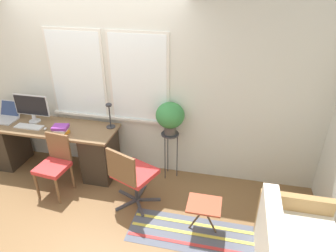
{
  "coord_description": "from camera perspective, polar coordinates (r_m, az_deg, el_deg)",
  "views": [
    {
      "loc": [
        1.84,
        -3.08,
        2.8
      ],
      "look_at": [
        1.11,
        0.15,
        1.05
      ],
      "focal_mm": 32.0,
      "sensor_mm": 36.0,
      "label": 1
    }
  ],
  "objects": [
    {
      "name": "potted_plant",
      "position": [
        4.11,
        0.41,
        1.92
      ],
      "size": [
        0.4,
        0.4,
        0.47
      ],
      "color": "#514C47",
      "rests_on": "plant_stand"
    },
    {
      "name": "floor_rug_striped",
      "position": [
        3.79,
        4.66,
        -19.77
      ],
      "size": [
        1.53,
        0.55,
        0.01
      ],
      "color": "#565B6B",
      "rests_on": "ground_plane"
    },
    {
      "name": "folding_stool",
      "position": [
        3.58,
        6.89,
        -15.0
      ],
      "size": [
        0.39,
        0.33,
        0.42
      ],
      "color": "#B24C33",
      "rests_on": "ground_plane"
    },
    {
      "name": "desk_lamp",
      "position": [
        4.32,
        -11.09,
        2.6
      ],
      "size": [
        0.13,
        0.13,
        0.38
      ],
      "color": "#2D2D33",
      "rests_on": "desk"
    },
    {
      "name": "plant_stand",
      "position": [
        4.28,
        0.39,
        -2.58
      ],
      "size": [
        0.25,
        0.25,
        0.73
      ],
      "color": "#333338",
      "rests_on": "ground_plane"
    },
    {
      "name": "ground_plane",
      "position": [
        4.55,
        -14.49,
        -11.16
      ],
      "size": [
        14.0,
        14.0,
        0.0
      ],
      "primitive_type": "plane",
      "color": "brown"
    },
    {
      "name": "keyboard",
      "position": [
        4.79,
        -24.95,
        -0.11
      ],
      "size": [
        0.41,
        0.14,
        0.02
      ],
      "color": "silver",
      "rests_on": "desk"
    },
    {
      "name": "desk_chair_wooden",
      "position": [
        4.36,
        -20.8,
        -6.65
      ],
      "size": [
        0.43,
        0.44,
        0.85
      ],
      "rotation": [
        0.0,
        0.0,
        -0.1
      ],
      "color": "brown",
      "rests_on": "ground_plane"
    },
    {
      "name": "mouse",
      "position": [
        4.62,
        -22.35,
        -0.48
      ],
      "size": [
        0.04,
        0.06,
        0.03
      ],
      "color": "silver",
      "rests_on": "desk"
    },
    {
      "name": "monitor",
      "position": [
        4.84,
        -24.52,
        3.28
      ],
      "size": [
        0.54,
        0.17,
        0.43
      ],
      "color": "silver",
      "rests_on": "desk"
    },
    {
      "name": "desk",
      "position": [
        4.88,
        -21.21,
        -3.62
      ],
      "size": [
        2.05,
        0.62,
        0.75
      ],
      "color": "brown",
      "rests_on": "ground_plane"
    },
    {
      "name": "office_chair_swivel",
      "position": [
        3.87,
        -6.96,
        -9.13
      ],
      "size": [
        0.62,
        0.64,
        0.89
      ],
      "rotation": [
        0.0,
        0.0,
        2.75
      ],
      "color": "#47474C",
      "rests_on": "ground_plane"
    },
    {
      "name": "laptop",
      "position": [
        5.18,
        -28.4,
        1.69
      ],
      "size": [
        0.35,
        0.36,
        0.24
      ],
      "color": "#B7B7BC",
      "rests_on": "desk"
    },
    {
      "name": "wall_back_with_window",
      "position": [
        4.44,
        -12.61,
        8.16
      ],
      "size": [
        9.0,
        0.12,
        2.7
      ],
      "color": "silver",
      "rests_on": "ground_plane"
    },
    {
      "name": "book_stack",
      "position": [
        4.4,
        -19.76,
        -0.69
      ],
      "size": [
        0.23,
        0.21,
        0.12
      ],
      "color": "orange",
      "rests_on": "desk"
    }
  ]
}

